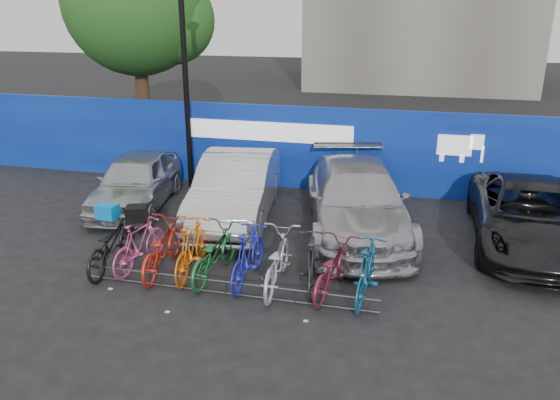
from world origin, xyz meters
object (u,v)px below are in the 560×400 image
(lamppost, at_px, (185,74))
(bike_0, at_px, (111,243))
(bike_4, at_px, (214,253))
(bike_8, at_px, (332,268))
(tree, at_px, (142,6))
(car_0, at_px, (136,181))
(bike_5, at_px, (248,256))
(car_1, at_px, (236,188))
(bike_9, at_px, (367,272))
(car_2, at_px, (357,200))
(bike_3, at_px, (192,248))
(bike_1, at_px, (140,244))
(car_3, at_px, (530,216))
(bike_rack, at_px, (226,288))
(bike_2, at_px, (161,248))
(bike_6, at_px, (277,261))
(bike_7, at_px, (311,262))

(lamppost, relative_size, bike_0, 2.98)
(bike_4, height_order, bike_8, bike_4)
(tree, xyz_separation_m, car_0, (2.89, -6.68, -4.36))
(bike_5, bearing_deg, car_1, -65.57)
(car_1, bearing_deg, bike_9, -50.84)
(bike_8, distance_m, bike_9, 0.66)
(lamppost, relative_size, bike_8, 3.26)
(car_2, xyz_separation_m, bike_3, (-2.88, -3.00, -0.23))
(bike_1, bearing_deg, car_3, -149.64)
(bike_1, distance_m, bike_3, 1.13)
(car_1, xyz_separation_m, bike_0, (-1.58, -3.22, -0.27))
(bike_rack, relative_size, car_1, 1.15)
(bike_rack, distance_m, bike_2, 1.71)
(bike_1, bearing_deg, bike_9, -173.55)
(car_1, bearing_deg, bike_0, -124.25)
(bike_6, bearing_deg, car_0, -38.28)
(car_3, height_order, bike_4, car_3)
(bike_0, relative_size, bike_5, 1.10)
(bike_5, bearing_deg, car_2, -116.78)
(tree, height_order, car_3, tree)
(car_1, distance_m, bike_2, 3.20)
(bike_6, relative_size, bike_8, 1.09)
(car_0, relative_size, bike_5, 2.24)
(lamppost, distance_m, car_2, 6.18)
(bike_4, distance_m, bike_8, 2.32)
(tree, distance_m, car_3, 14.93)
(car_0, xyz_separation_m, bike_3, (2.96, -3.32, -0.15))
(bike_1, xyz_separation_m, bike_9, (4.55, -0.17, 0.04))
(bike_5, bearing_deg, bike_8, -177.33)
(bike_6, distance_m, bike_8, 1.05)
(tree, bearing_deg, bike_5, -55.07)
(bike_2, bearing_deg, tree, -66.08)
(lamppost, distance_m, bike_2, 6.26)
(bike_2, xyz_separation_m, bike_6, (2.37, -0.05, 0.02))
(bike_2, bearing_deg, bike_3, 179.78)
(car_3, height_order, bike_2, car_3)
(car_2, height_order, bike_7, car_2)
(bike_rack, relative_size, bike_3, 3.02)
(bike_1, bearing_deg, bike_5, -172.96)
(lamppost, relative_size, car_3, 1.20)
(bike_7, relative_size, bike_8, 0.93)
(bike_0, distance_m, bike_4, 2.16)
(bike_4, distance_m, bike_5, 0.72)
(tree, bearing_deg, bike_4, -57.73)
(bike_8, height_order, bike_9, bike_9)
(bike_1, distance_m, bike_2, 0.50)
(car_2, xyz_separation_m, bike_1, (-4.01, -3.00, -0.27))
(bike_1, bearing_deg, car_0, -52.48)
(bike_rack, distance_m, car_3, 6.88)
(bike_5, distance_m, bike_6, 0.56)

